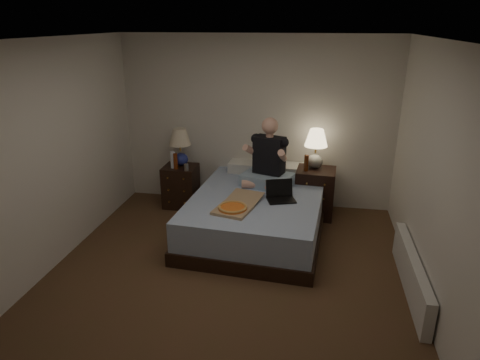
% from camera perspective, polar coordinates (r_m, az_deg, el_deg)
% --- Properties ---
extents(floor, '(4.00, 4.50, 0.00)m').
position_cam_1_polar(floor, '(4.77, -1.97, -13.43)').
color(floor, '#533523').
rests_on(floor, ground).
extents(ceiling, '(4.00, 4.50, 0.00)m').
position_cam_1_polar(ceiling, '(3.96, -2.42, 18.18)').
color(ceiling, white).
rests_on(ceiling, ground).
extents(wall_back, '(4.00, 0.00, 2.50)m').
position_cam_1_polar(wall_back, '(6.33, 2.18, 7.64)').
color(wall_back, silver).
rests_on(wall_back, ground).
extents(wall_front, '(4.00, 0.00, 2.50)m').
position_cam_1_polar(wall_front, '(2.30, -14.71, -18.04)').
color(wall_front, silver).
rests_on(wall_front, ground).
extents(wall_left, '(0.00, 4.50, 2.50)m').
position_cam_1_polar(wall_left, '(5.00, -25.19, 2.15)').
color(wall_left, silver).
rests_on(wall_left, ground).
extents(wall_right, '(0.00, 4.50, 2.50)m').
position_cam_1_polar(wall_right, '(4.27, 25.10, -0.81)').
color(wall_right, silver).
rests_on(wall_right, ground).
extents(bed, '(1.77, 2.27, 0.54)m').
position_cam_1_polar(bed, '(5.66, 2.32, -4.49)').
color(bed, '#5A7CB4').
rests_on(bed, floor).
extents(nightstand_left, '(0.48, 0.44, 0.63)m').
position_cam_1_polar(nightstand_left, '(6.51, -7.88, -0.80)').
color(nightstand_left, black).
rests_on(nightstand_left, floor).
extents(nightstand_right, '(0.56, 0.51, 0.70)m').
position_cam_1_polar(nightstand_right, '(6.21, 9.95, -1.67)').
color(nightstand_right, black).
rests_on(nightstand_right, floor).
extents(lamp_left, '(0.39, 0.39, 0.56)m').
position_cam_1_polar(lamp_left, '(6.37, -7.98, 4.35)').
color(lamp_left, navy).
rests_on(lamp_left, nightstand_left).
extents(lamp_right, '(0.38, 0.38, 0.56)m').
position_cam_1_polar(lamp_right, '(6.08, 10.05, 4.13)').
color(lamp_right, gray).
rests_on(lamp_right, nightstand_right).
extents(water_bottle, '(0.07, 0.07, 0.25)m').
position_cam_1_polar(water_bottle, '(6.31, -8.95, 2.69)').
color(water_bottle, white).
rests_on(water_bottle, nightstand_left).
extents(soda_can, '(0.07, 0.07, 0.10)m').
position_cam_1_polar(soda_can, '(6.19, -7.18, 1.70)').
color(soda_can, '#AEAEA9').
rests_on(soda_can, nightstand_left).
extents(beer_bottle_left, '(0.06, 0.06, 0.23)m').
position_cam_1_polar(beer_bottle_left, '(6.27, -8.59, 2.48)').
color(beer_bottle_left, '#63270E').
rests_on(beer_bottle_left, nightstand_left).
extents(beer_bottle_right, '(0.06, 0.06, 0.23)m').
position_cam_1_polar(beer_bottle_right, '(5.98, 8.82, 2.27)').
color(beer_bottle_right, '#56240C').
rests_on(beer_bottle_right, nightstand_right).
extents(person, '(0.79, 0.70, 0.93)m').
position_cam_1_polar(person, '(5.72, 3.73, 3.66)').
color(person, black).
rests_on(person, bed).
extents(laptop, '(0.41, 0.38, 0.24)m').
position_cam_1_polar(laptop, '(5.34, 5.54, -1.59)').
color(laptop, black).
rests_on(laptop, bed).
extents(pizza_box, '(0.56, 0.83, 0.08)m').
position_cam_1_polar(pizza_box, '(5.05, -1.00, -3.78)').
color(pizza_box, tan).
rests_on(pizza_box, bed).
extents(radiator, '(0.10, 1.60, 0.40)m').
position_cam_1_polar(radiator, '(4.86, 21.88, -11.55)').
color(radiator, silver).
rests_on(radiator, floor).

